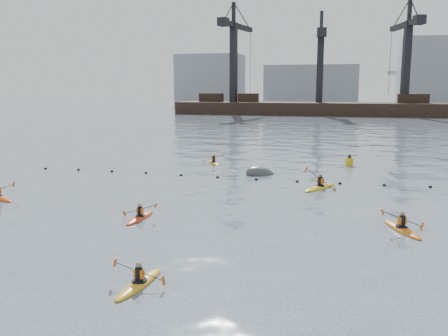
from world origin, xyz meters
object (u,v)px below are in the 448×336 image
Objects in this scene: kayaker_4 at (402,228)px; nav_buoy at (349,162)px; kayaker_0 at (140,217)px; kayaker_1 at (139,283)px; kayaker_3 at (320,187)px; kayaker_5 at (214,163)px; mooring_buoy at (260,174)px.

nav_buoy is at bearing -106.57° from kayaker_4.
kayaker_1 is at bearing -63.68° from kayaker_0.
kayaker_4 is at bearing -35.65° from kayaker_3.
nav_buoy reaches higher than kayaker_1.
kayaker_1 is 0.92× the size of kayaker_4.
kayaker_5 is (-1.31, 18.45, 0.00)m from kayaker_0.
kayaker_3 is 2.91× the size of nav_buoy.
kayaker_1 is at bearing 19.95° from kayaker_4.
nav_buoy is at bearing 41.95° from mooring_buoy.
kayaker_3 is 1.08× the size of kayaker_4.
kayaker_4 is 1.16× the size of kayaker_5.
kayaker_3 is 9.78m from kayaker_4.
kayaker_3 reaches higher than kayaker_0.
kayaker_0 reaches higher than mooring_buoy.
nav_buoy reaches higher than kayaker_5.
kayaker_0 reaches higher than kayaker_5.
kayaker_4 is 19.14m from nav_buoy.
kayaker_3 is at bearing -100.39° from nav_buoy.
nav_buoy is at bearing 81.40° from kayaker_1.
nav_buoy is at bearing 64.50° from kayaker_0.
kayaker_3 is at bearing 51.23° from kayaker_0.
kayaker_1 is 13.08m from kayaker_4.
kayaker_4 reaches higher than nav_buoy.
kayaker_5 is (-9.93, 8.42, -0.02)m from kayaker_3.
kayaker_1 is 28.91m from nav_buoy.
kayaker_1 reaches higher than mooring_buoy.
kayaker_0 is at bearing -118.54° from kayaker_5.
kayaker_3 is 1.24× the size of kayaker_5.
kayaker_4 is at bearing -82.57° from nav_buoy.
kayaker_0 is 18.50m from kayaker_5.
nav_buoy is (6.75, 6.07, 0.37)m from mooring_buoy.
kayaker_3 reaches higher than kayaker_4.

